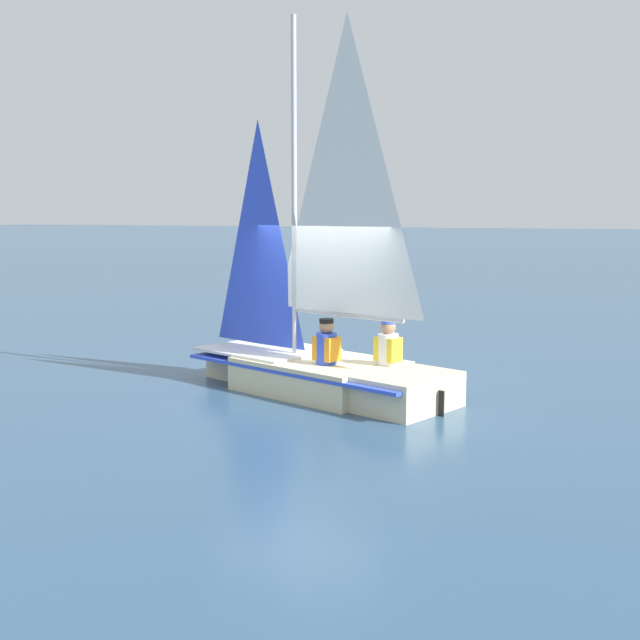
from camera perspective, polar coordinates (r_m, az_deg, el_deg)
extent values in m
plane|color=#2D4C6B|center=(12.19, 0.00, -5.12)|extent=(260.00, 260.00, 0.00)
cube|color=beige|center=(12.14, 0.00, -3.97)|extent=(2.72, 2.31, 0.50)
cube|color=beige|center=(13.28, -5.25, -2.99)|extent=(1.21, 1.17, 0.50)
cube|color=beige|center=(11.12, 6.29, -5.10)|extent=(1.37, 1.64, 0.50)
cube|color=blue|center=(12.11, 0.00, -3.24)|extent=(4.45, 2.90, 0.05)
cube|color=silver|center=(12.88, -3.81, -2.09)|extent=(2.28, 2.05, 0.04)
cylinder|color=#B7B7BC|center=(12.26, -1.84, 9.26)|extent=(0.08, 0.08, 5.08)
cylinder|color=#B7B7BC|center=(11.65, 1.85, 0.38)|extent=(1.98, 0.73, 0.07)
pyramid|color=white|center=(11.57, 1.89, 10.92)|extent=(1.88, 0.67, 4.21)
pyramid|color=blue|center=(12.82, -4.38, 6.18)|extent=(1.36, 0.50, 3.55)
cube|color=black|center=(10.84, 8.62, -5.89)|extent=(0.09, 0.05, 0.35)
cube|color=black|center=(11.77, 0.46, -4.43)|extent=(0.34, 0.32, 0.45)
cylinder|color=blue|center=(11.68, 0.46, -2.16)|extent=(0.38, 0.38, 0.50)
cube|color=orange|center=(11.68, 0.46, -2.03)|extent=(0.41, 0.35, 0.35)
sphere|color=#A87A56|center=(11.63, 0.46, -0.46)|extent=(0.22, 0.22, 0.22)
cylinder|color=black|center=(11.62, 0.46, -0.06)|extent=(0.26, 0.26, 0.06)
cube|color=black|center=(11.76, 4.83, -4.47)|extent=(0.34, 0.32, 0.45)
cylinder|color=white|center=(11.67, 4.85, -2.19)|extent=(0.38, 0.38, 0.50)
cube|color=yellow|center=(11.67, 4.85, -2.07)|extent=(0.41, 0.35, 0.35)
sphere|color=#A87A56|center=(11.61, 4.87, -0.50)|extent=(0.22, 0.22, 0.22)
cylinder|color=blue|center=(11.60, 4.88, -0.09)|extent=(0.26, 0.26, 0.06)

